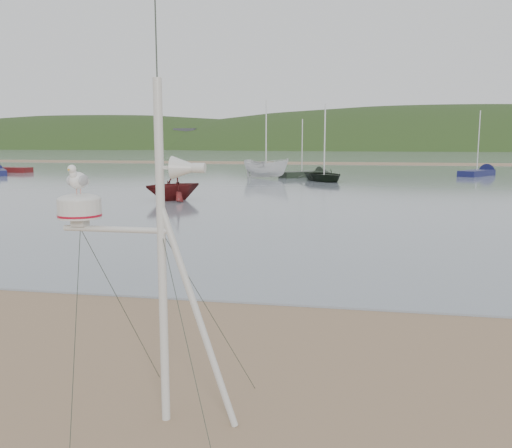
% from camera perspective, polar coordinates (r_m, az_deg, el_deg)
% --- Properties ---
extents(ground, '(560.00, 560.00, 0.00)m').
position_cam_1_polar(ground, '(7.24, -18.22, -16.63)').
color(ground, '#85684D').
rests_on(ground, ground).
extents(water, '(560.00, 256.00, 0.04)m').
position_cam_1_polar(water, '(137.76, 9.39, 7.31)').
color(water, gray).
rests_on(water, ground).
extents(sandbar, '(560.00, 7.00, 0.07)m').
position_cam_1_polar(sandbar, '(75.82, 8.24, 6.35)').
color(sandbar, '#85684D').
rests_on(sandbar, water).
extents(hill_ridge, '(620.00, 180.00, 80.00)m').
position_cam_1_polar(hill_ridge, '(242.24, 14.26, 3.03)').
color(hill_ridge, '#1F3415').
rests_on(hill_ridge, ground).
extents(far_cottages, '(294.40, 6.30, 8.00)m').
position_cam_1_polar(far_cottages, '(201.69, 10.73, 8.81)').
color(far_cottages, beige).
rests_on(far_cottages, ground).
extents(mast_rig, '(1.98, 2.12, 4.47)m').
position_cam_1_polar(mast_rig, '(6.00, -10.34, -10.57)').
color(mast_rig, silver).
rests_on(mast_rig, ground).
extents(boat_dark, '(3.18, 2.43, 4.43)m').
position_cam_1_polar(boat_dark, '(41.68, 7.22, 7.53)').
color(boat_dark, black).
rests_on(boat_dark, water).
extents(boat_red, '(3.00, 2.95, 3.03)m').
position_cam_1_polar(boat_red, '(28.20, -8.76, 5.56)').
color(boat_red, '#531313').
rests_on(boat_red, water).
extents(boat_white, '(2.13, 2.11, 4.27)m').
position_cam_1_polar(boat_white, '(44.61, 1.07, 7.57)').
color(boat_white, silver).
rests_on(boat_white, water).
extents(sailboat_blue_far, '(4.68, 5.94, 6.15)m').
position_cam_1_polar(sailboat_blue_far, '(53.13, 22.85, 5.05)').
color(sailboat_blue_far, '#131643').
rests_on(sailboat_blue_far, ground).
extents(sailboat_dark_mid, '(4.72, 4.39, 5.22)m').
position_cam_1_polar(sailboat_dark_mid, '(46.81, 6.02, 5.28)').
color(sailboat_dark_mid, black).
rests_on(sailboat_dark_mid, ground).
extents(dinghy_red_far, '(5.25, 1.86, 1.25)m').
position_cam_1_polar(dinghy_red_far, '(59.42, -25.08, 5.22)').
color(dinghy_red_far, '#531313').
rests_on(dinghy_red_far, ground).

